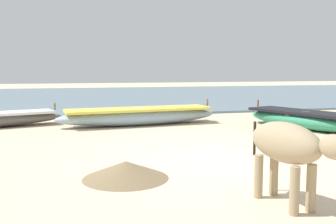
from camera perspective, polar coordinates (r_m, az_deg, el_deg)
name	(u,v)px	position (r m, az deg, el deg)	size (l,w,h in m)	color
ground	(216,159)	(6.98, 7.27, -6.94)	(80.00, 80.00, 0.00)	beige
sea_water	(111,96)	(23.14, -8.50, 2.41)	(60.00, 20.00, 0.08)	slate
fishing_boat_3	(305,119)	(10.95, 19.85, -1.02)	(2.19, 3.79, 0.68)	#338C66
fishing_boat_4	(139,116)	(11.09, -4.34, -0.55)	(4.85, 1.48, 0.70)	#8CA5B7
cow_adult_dun	(288,146)	(4.65, 17.50, -4.94)	(0.60, 1.52, 0.99)	tan
debris_pile_0	(126,170)	(5.71, -6.35, -8.59)	(1.28, 1.28, 0.26)	#7A6647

